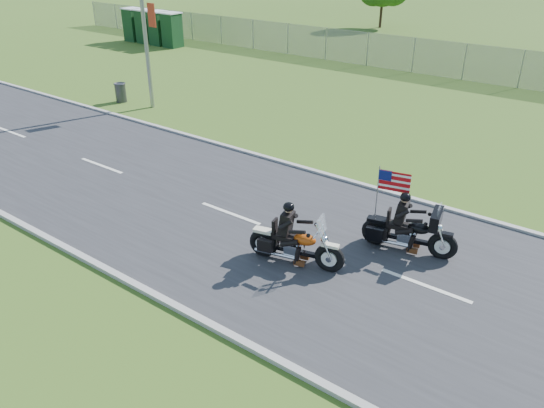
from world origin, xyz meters
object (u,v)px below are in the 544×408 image
Objects in this scene: porta_toilet_b at (159,29)px; porta_toilet_a at (172,31)px; motorcycle_follow at (409,232)px; porta_toilet_c at (146,27)px; trash_can at (121,93)px; motorcycle_lead at (294,245)px; porta_toilet_d at (133,25)px.

porta_toilet_a is at bearing 0.00° from porta_toilet_b.
motorcycle_follow is at bearing -30.90° from porta_toilet_b.
porta_toilet_c is (-1.40, 0.00, 0.00)m from porta_toilet_b.
porta_toilet_c is at bearing 134.00° from trash_can.
motorcycle_lead is 16.29m from trash_can.
motorcycle_follow reaches higher than trash_can.
motorcycle_lead is at bearing -144.63° from motorcycle_follow.
porta_toilet_a is at bearing 128.59° from motorcycle_lead.
porta_toilet_d is at bearing 180.00° from porta_toilet_b.
motorcycle_follow is at bearing -14.91° from trash_can.
porta_toilet_d is 2.58× the size of trash_can.
porta_toilet_a is at bearing 135.64° from motorcycle_follow.
porta_toilet_b is 0.94× the size of motorcycle_follow.
porta_toilet_c reaches higher than motorcycle_lead.
motorcycle_follow is 2.74× the size of trash_can.
porta_toilet_b is at bearing 130.09° from trash_can.
motorcycle_lead is 2.78× the size of trash_can.
motorcycle_lead is (27.16, -18.01, -0.62)m from porta_toilet_d.
porta_toilet_b is at bearing 130.22° from motorcycle_lead.
porta_toilet_a and porta_toilet_b have the same top height.
trash_can is at bearing -46.00° from porta_toilet_c.
porta_toilet_d is 33.20m from motorcycle_follow.
porta_toilet_a is 0.94× the size of motorcycle_follow.
trash_can is (-14.85, 6.71, -0.09)m from motorcycle_lead.
porta_toilet_b is 2.58× the size of trash_can.
porta_toilet_b is 30.76m from motorcycle_follow.
trash_can is at bearing -49.91° from porta_toilet_b.
porta_toilet_a is 0.93× the size of motorcycle_lead.
porta_toilet_b is at bearing 0.00° from porta_toilet_c.
porta_toilet_b is 14.79m from trash_can.
motorcycle_follow is at bearing -32.30° from porta_toilet_a.
porta_toilet_c is 1.00× the size of porta_toilet_d.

